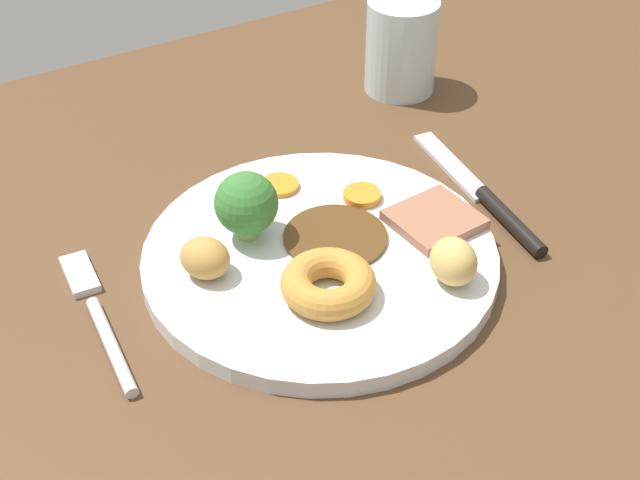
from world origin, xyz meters
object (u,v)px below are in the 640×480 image
at_px(carrot_coin_front, 362,196).
at_px(broccoli_floret, 246,204).
at_px(roast_potato_left, 205,258).
at_px(fork, 98,314).
at_px(dinner_plate, 320,258).
at_px(meat_slice_main, 434,219).
at_px(yorkshire_pudding, 325,285).
at_px(roast_potato_right, 453,261).
at_px(water_glass, 401,46).
at_px(knife, 487,199).
at_px(carrot_coin_back, 280,185).

height_order(carrot_coin_front, broccoli_floret, broccoli_floret).
bearing_deg(roast_potato_left, fork, 172.71).
distance_m(dinner_plate, roast_potato_left, 0.09).
bearing_deg(dinner_plate, meat_slice_main, -10.07).
height_order(yorkshire_pudding, roast_potato_right, roast_potato_right).
relative_size(yorkshire_pudding, roast_potato_right, 1.78).
distance_m(meat_slice_main, water_glass, 0.24).
xyz_separation_m(dinner_plate, knife, (0.16, -0.00, -0.00)).
relative_size(dinner_plate, carrot_coin_back, 8.47).
bearing_deg(knife, carrot_coin_back, 65.25).
distance_m(roast_potato_right, knife, 0.12).
relative_size(meat_slice_main, roast_potato_left, 1.65).
relative_size(meat_slice_main, roast_potato_right, 1.64).
bearing_deg(meat_slice_main, broccoli_floret, 155.52).
bearing_deg(fork, knife, -91.21).
bearing_deg(broccoli_floret, water_glass, 31.88).
bearing_deg(meat_slice_main, dinner_plate, 169.93).
bearing_deg(dinner_plate, yorkshire_pudding, -116.33).
xyz_separation_m(carrot_coin_front, water_glass, (0.14, 0.15, 0.03)).
distance_m(roast_potato_right, carrot_coin_front, 0.11).
distance_m(meat_slice_main, fork, 0.26).
bearing_deg(roast_potato_left, carrot_coin_back, 34.89).
bearing_deg(fork, carrot_coin_front, -82.96).
bearing_deg(carrot_coin_front, meat_slice_main, -61.54).
relative_size(roast_potato_left, carrot_coin_back, 1.20).
height_order(yorkshire_pudding, broccoli_floret, broccoli_floret).
relative_size(dinner_plate, meat_slice_main, 4.28).
xyz_separation_m(meat_slice_main, fork, (-0.25, 0.05, -0.01)).
height_order(roast_potato_right, carrot_coin_back, roast_potato_right).
relative_size(roast_potato_right, fork, 0.24).
bearing_deg(meat_slice_main, water_glass, 61.95).
relative_size(roast_potato_left, fork, 0.24).
distance_m(broccoli_floret, fork, 0.13).
height_order(carrot_coin_back, fork, carrot_coin_back).
relative_size(meat_slice_main, knife, 0.33).
bearing_deg(carrot_coin_back, dinner_plate, -98.62).
bearing_deg(fork, yorkshire_pudding, -113.44).
xyz_separation_m(yorkshire_pudding, broccoli_floret, (-0.02, 0.09, 0.02)).
height_order(roast_potato_right, carrot_coin_front, roast_potato_right).
distance_m(yorkshire_pudding, broccoli_floret, 0.09).
xyz_separation_m(yorkshire_pudding, roast_potato_left, (-0.06, 0.06, 0.00)).
height_order(yorkshire_pudding, fork, yorkshire_pudding).
bearing_deg(water_glass, carrot_coin_back, -150.78).
bearing_deg(dinner_plate, carrot_coin_back, 81.38).
xyz_separation_m(dinner_plate, roast_potato_left, (-0.08, 0.02, 0.02)).
xyz_separation_m(yorkshire_pudding, carrot_coin_back, (0.04, 0.13, -0.01)).
distance_m(yorkshire_pudding, roast_potato_left, 0.09).
height_order(meat_slice_main, yorkshire_pudding, yorkshire_pudding).
height_order(fork, water_glass, water_glass).
distance_m(dinner_plate, carrot_coin_front, 0.07).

